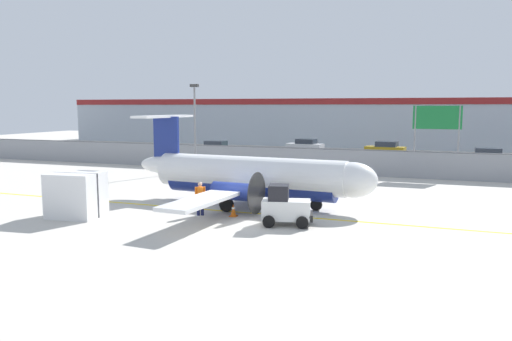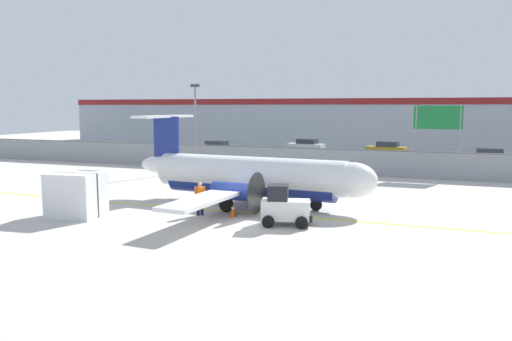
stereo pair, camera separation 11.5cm
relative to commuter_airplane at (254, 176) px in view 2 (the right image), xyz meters
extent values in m
plane|color=#BCB7AD|center=(0.18, -4.05, -1.60)|extent=(140.00, 140.00, 0.00)
cube|color=yellow|center=(0.18, -2.05, -1.60)|extent=(84.00, 0.20, 0.01)
cube|color=gray|center=(0.18, 13.95, -0.60)|extent=(98.00, 0.04, 2.00)
cylinder|color=slate|center=(0.18, 13.95, 0.45)|extent=(98.00, 0.10, 0.10)
cube|color=#38383A|center=(0.18, 25.45, -1.54)|extent=(98.00, 17.00, 0.12)
cube|color=#A8B2BC|center=(0.18, 43.95, 1.65)|extent=(91.00, 8.00, 6.50)
cube|color=maroon|center=(0.18, 39.95, 4.50)|extent=(91.00, 0.20, 0.80)
cylinder|color=white|center=(-0.25, 0.02, 0.15)|extent=(11.08, 2.68, 1.90)
ellipsoid|color=white|center=(5.50, -0.39, 0.15)|extent=(2.65, 1.98, 1.80)
ellipsoid|color=white|center=(-6.01, 0.43, 0.35)|extent=(3.16, 1.26, 1.05)
cylinder|color=navy|center=(-0.25, 0.02, -0.38)|extent=(9.93, 2.18, 1.48)
cube|color=white|center=(-0.15, 0.01, -0.42)|extent=(2.73, 16.07, 0.18)
cylinder|color=navy|center=(0.23, 2.59, -0.42)|extent=(2.26, 1.05, 0.90)
cone|color=black|center=(1.38, 2.51, -0.42)|extent=(0.48, 0.47, 0.44)
cylinder|color=#262626|center=(1.53, 2.50, -0.42)|extent=(0.19, 2.10, 2.10)
cylinder|color=navy|center=(-0.14, -2.60, -0.42)|extent=(2.26, 1.05, 0.90)
cone|color=black|center=(1.01, -2.68, -0.42)|extent=(0.48, 0.47, 0.44)
cylinder|color=#262626|center=(1.16, -2.69, -0.42)|extent=(0.19, 2.10, 2.10)
cube|color=navy|center=(-5.73, 0.41, 1.70)|extent=(1.71, 0.30, 3.10)
cube|color=white|center=(-5.87, 0.42, 3.25)|extent=(1.44, 4.87, 0.14)
cylinder|color=#59595B|center=(3.60, -0.26, -0.82)|extent=(0.15, 0.15, 0.97)
cylinder|color=black|center=(3.60, -0.26, -1.30)|extent=(0.61, 0.26, 0.60)
cylinder|color=#59595B|center=(-0.40, 2.24, -0.78)|extent=(0.15, 0.15, 0.90)
cylinder|color=black|center=(-0.40, 2.24, -1.22)|extent=(0.77, 0.27, 0.76)
cylinder|color=#59595B|center=(-0.71, -2.16, -0.78)|extent=(0.15, 0.15, 0.90)
cylinder|color=black|center=(-0.71, -2.16, -1.22)|extent=(0.77, 0.27, 0.76)
cube|color=silver|center=(3.07, -3.92, -0.87)|extent=(2.40, 1.59, 0.90)
cube|color=black|center=(2.73, -4.01, -0.07)|extent=(1.11, 1.18, 0.70)
cube|color=black|center=(4.18, -3.65, -1.17)|extent=(0.41, 1.11, 0.30)
cylinder|color=black|center=(3.65, -3.17, -1.32)|extent=(0.59, 0.31, 0.56)
cylinder|color=black|center=(3.94, -4.33, -1.32)|extent=(0.59, 0.31, 0.56)
cylinder|color=black|center=(2.20, -3.52, -1.32)|extent=(0.59, 0.31, 0.56)
cylinder|color=black|center=(2.48, -4.68, -1.32)|extent=(0.59, 0.31, 0.56)
cylinder|color=#191E4C|center=(-1.67, -3.47, -1.18)|extent=(0.22, 0.22, 0.85)
cylinder|color=#191E4C|center=(-1.51, -3.36, -1.18)|extent=(0.22, 0.22, 0.85)
cylinder|color=orange|center=(-1.59, -3.42, -0.45)|extent=(0.47, 0.47, 0.60)
cylinder|color=orange|center=(-1.77, -3.54, -0.42)|extent=(0.14, 0.14, 0.55)
cylinder|color=orange|center=(-1.41, -3.29, -0.42)|extent=(0.14, 0.14, 0.55)
sphere|color=tan|center=(-1.59, -3.42, -0.01)|extent=(0.22, 0.22, 0.22)
cube|color=silver|center=(-7.21, -5.83, -0.50)|extent=(2.61, 2.26, 2.20)
cube|color=#333338|center=(-7.21, -5.83, -0.50)|extent=(2.43, 0.36, 2.20)
cube|color=orange|center=(-2.58, 1.36, -1.58)|extent=(0.36, 0.36, 0.04)
cone|color=orange|center=(-2.58, 1.36, -1.26)|extent=(0.28, 0.28, 0.60)
cylinder|color=white|center=(-2.58, 1.36, -1.18)|extent=(0.17, 0.17, 0.08)
cube|color=orange|center=(0.38, 1.30, -1.58)|extent=(0.36, 0.36, 0.04)
cone|color=orange|center=(0.38, 1.30, -1.26)|extent=(0.28, 0.28, 0.60)
cylinder|color=white|center=(0.38, 1.30, -1.18)|extent=(0.17, 0.17, 0.08)
cube|color=orange|center=(0.06, -3.06, -1.58)|extent=(0.36, 0.36, 0.04)
cone|color=orange|center=(0.06, -3.06, -1.26)|extent=(0.28, 0.28, 0.60)
cylinder|color=white|center=(0.06, -3.06, -1.18)|extent=(0.17, 0.17, 0.08)
cube|color=#19662D|center=(-13.46, 24.25, -0.86)|extent=(4.26, 1.84, 0.80)
cube|color=#262D38|center=(-13.61, 24.25, -0.18)|extent=(2.25, 1.63, 0.56)
cylinder|color=black|center=(-12.03, 25.10, -1.18)|extent=(0.61, 0.22, 0.60)
cylinder|color=black|center=(-12.09, 23.30, -1.18)|extent=(0.61, 0.22, 0.60)
cylinder|color=black|center=(-14.83, 25.20, -1.18)|extent=(0.61, 0.22, 0.60)
cylinder|color=black|center=(-14.89, 23.40, -1.18)|extent=(0.61, 0.22, 0.60)
cube|color=silver|center=(-5.23, 30.81, -0.86)|extent=(4.40, 2.27, 0.80)
cube|color=#262D38|center=(-5.09, 30.79, -0.18)|extent=(2.40, 1.85, 0.56)
cylinder|color=black|center=(-6.75, 30.11, -1.18)|extent=(0.62, 0.28, 0.60)
cylinder|color=black|center=(-6.50, 31.89, -1.18)|extent=(0.62, 0.28, 0.60)
cylinder|color=black|center=(-3.97, 29.72, -1.18)|extent=(0.62, 0.28, 0.60)
cylinder|color=black|center=(-3.72, 31.51, -1.18)|extent=(0.62, 0.28, 0.60)
cube|color=#B28C19|center=(3.99, 29.69, -0.86)|extent=(4.37, 2.17, 0.80)
cube|color=#262D38|center=(4.14, 29.67, -0.18)|extent=(2.36, 1.80, 0.56)
cylinder|color=black|center=(2.49, 28.96, -1.18)|extent=(0.62, 0.27, 0.60)
cylinder|color=black|center=(2.70, 30.74, -1.18)|extent=(0.62, 0.27, 0.60)
cylinder|color=black|center=(5.27, 28.64, -1.18)|extent=(0.62, 0.27, 0.60)
cylinder|color=black|center=(5.48, 30.42, -1.18)|extent=(0.62, 0.27, 0.60)
cube|color=red|center=(13.51, 24.07, -0.86)|extent=(4.22, 1.75, 0.80)
cube|color=#262D38|center=(13.66, 24.07, -0.18)|extent=(2.22, 1.58, 0.56)
cylinder|color=black|center=(12.10, 23.19, -1.18)|extent=(0.60, 0.21, 0.60)
cylinder|color=black|center=(12.12, 24.99, -1.18)|extent=(0.60, 0.21, 0.60)
cylinder|color=black|center=(14.90, 23.16, -1.18)|extent=(0.60, 0.21, 0.60)
cylinder|color=black|center=(14.92, 24.96, -1.18)|extent=(0.60, 0.21, 0.60)
cylinder|color=slate|center=(-9.72, 11.84, 1.90)|extent=(0.16, 0.16, 7.00)
cube|color=#333333|center=(-9.72, 11.84, 5.55)|extent=(0.70, 0.30, 0.24)
cylinder|color=slate|center=(7.66, 15.50, 1.15)|extent=(0.14, 0.14, 5.50)
cylinder|color=slate|center=(10.86, 15.50, 1.15)|extent=(0.14, 0.14, 5.50)
cube|color=#14662D|center=(9.26, 15.50, 3.00)|extent=(3.60, 0.10, 1.80)
camera|label=1|loc=(9.60, -25.50, 3.84)|focal=35.00mm
camera|label=2|loc=(9.71, -25.46, 3.84)|focal=35.00mm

